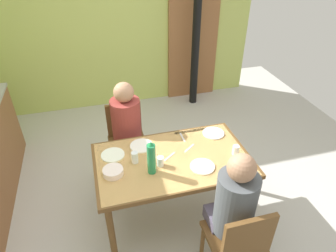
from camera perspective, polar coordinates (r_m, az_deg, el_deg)
ground_plane at (r=3.31m, az=-3.02°, el=-14.29°), size 6.03×6.03×0.00m
wall_back at (r=4.65m, az=-10.28°, el=19.13°), size 4.28×0.10×2.64m
door_wooden at (r=4.92m, az=4.79°, el=16.45°), size 0.80×0.05×2.00m
stove_pipe_column at (r=4.57m, az=5.48°, el=19.23°), size 0.12×0.12×2.64m
dining_table at (r=2.72m, az=0.85°, el=-7.46°), size 1.37×0.82×0.74m
chair_near_diner at (r=2.46m, az=13.06°, el=-20.48°), size 0.40×0.40×0.87m
chair_far_diner at (r=3.37m, az=-7.82°, el=-2.17°), size 0.40×0.40×0.87m
person_near_diner at (r=2.31m, az=12.45°, el=-13.77°), size 0.30×0.37×0.77m
person_far_diner at (r=3.10m, az=-7.83°, el=0.65°), size 0.30×0.37×0.77m
water_bottle_green_near at (r=2.45m, az=-3.15°, el=-6.08°), size 0.07×0.07×0.31m
serving_bowl_center at (r=2.54m, az=-10.35°, el=-8.49°), size 0.17×0.17×0.05m
dinner_plate_near_left at (r=2.60m, az=6.52°, el=-7.59°), size 0.21×0.21×0.01m
dinner_plate_near_right at (r=2.74m, az=-10.39°, el=-5.40°), size 0.21×0.21×0.01m
dinner_plate_far_center at (r=3.00m, az=8.57°, el=-1.33°), size 0.21×0.21×0.01m
dinner_plate_far_side at (r=2.82m, az=-5.01°, el=-3.73°), size 0.22×0.22×0.01m
drinking_glass_by_near_diner at (r=2.76m, az=12.67°, el=-4.46°), size 0.06×0.06×0.09m
drinking_glass_by_far_diner at (r=2.62m, az=-6.29°, el=-5.91°), size 0.06×0.06×0.11m
drinking_glass_spare_center at (r=2.58m, az=-1.46°, el=-6.70°), size 0.06×0.06×0.09m
cutlery_knife_near at (r=2.92m, az=2.75°, el=-2.15°), size 0.02×0.15×0.00m
cutlery_fork_near at (r=2.63m, az=11.48°, el=-7.61°), size 0.13×0.11×0.00m
cutlery_knife_far at (r=2.79m, az=4.04°, el=-4.18°), size 0.13×0.10×0.00m
cutlery_fork_far at (r=2.69m, az=0.29°, el=-5.78°), size 0.13×0.10×0.00m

